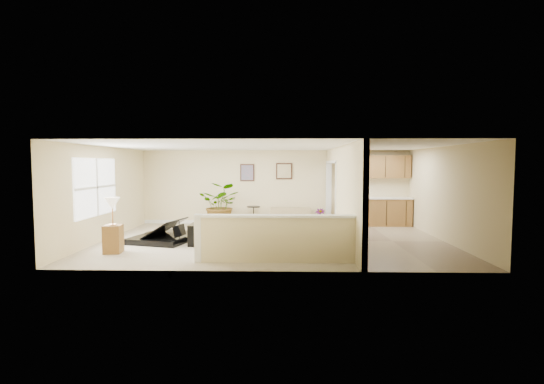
{
  "coord_description": "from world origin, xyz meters",
  "views": [
    {
      "loc": [
        0.26,
        -10.33,
        2.02
      ],
      "look_at": [
        -0.04,
        0.4,
        1.27
      ],
      "focal_mm": 26.0,
      "sensor_mm": 36.0,
      "label": 1
    }
  ],
  "objects_px": {
    "small_plant": "(320,219)",
    "piano_bench": "(199,234)",
    "lamp_stand": "(113,229)",
    "palm_plant": "(221,205)",
    "loveseat": "(291,217)",
    "accent_table": "(254,213)",
    "piano": "(161,220)"
  },
  "relations": [
    {
      "from": "loveseat",
      "to": "accent_table",
      "type": "height_order",
      "value": "loveseat"
    },
    {
      "from": "accent_table",
      "to": "palm_plant",
      "type": "height_order",
      "value": "palm_plant"
    },
    {
      "from": "piano_bench",
      "to": "lamp_stand",
      "type": "distance_m",
      "value": 2.06
    },
    {
      "from": "accent_table",
      "to": "palm_plant",
      "type": "xyz_separation_m",
      "value": [
        -1.02,
        -0.37,
        0.3
      ]
    },
    {
      "from": "accent_table",
      "to": "lamp_stand",
      "type": "distance_m",
      "value": 5.09
    },
    {
      "from": "loveseat",
      "to": "accent_table",
      "type": "relative_size",
      "value": 2.12
    },
    {
      "from": "piano_bench",
      "to": "accent_table",
      "type": "xyz_separation_m",
      "value": [
        1.17,
        3.12,
        0.15
      ]
    },
    {
      "from": "piano",
      "to": "loveseat",
      "type": "height_order",
      "value": "piano"
    },
    {
      "from": "piano_bench",
      "to": "palm_plant",
      "type": "xyz_separation_m",
      "value": [
        0.15,
        2.75,
        0.45
      ]
    },
    {
      "from": "palm_plant",
      "to": "piano",
      "type": "bearing_deg",
      "value": -117.17
    },
    {
      "from": "piano",
      "to": "palm_plant",
      "type": "xyz_separation_m",
      "value": [
        1.23,
        2.4,
        0.15
      ]
    },
    {
      "from": "piano_bench",
      "to": "lamp_stand",
      "type": "relative_size",
      "value": 0.62
    },
    {
      "from": "lamp_stand",
      "to": "small_plant",
      "type": "bearing_deg",
      "value": 36.9
    },
    {
      "from": "piano",
      "to": "palm_plant",
      "type": "distance_m",
      "value": 2.7
    },
    {
      "from": "accent_table",
      "to": "small_plant",
      "type": "height_order",
      "value": "accent_table"
    },
    {
      "from": "loveseat",
      "to": "lamp_stand",
      "type": "distance_m",
      "value": 5.78
    },
    {
      "from": "palm_plant",
      "to": "small_plant",
      "type": "relative_size",
      "value": 2.45
    },
    {
      "from": "piano",
      "to": "palm_plant",
      "type": "relative_size",
      "value": 1.29
    },
    {
      "from": "small_plant",
      "to": "palm_plant",
      "type": "bearing_deg",
      "value": -179.85
    },
    {
      "from": "piano",
      "to": "small_plant",
      "type": "distance_m",
      "value": 5.04
    },
    {
      "from": "accent_table",
      "to": "palm_plant",
      "type": "bearing_deg",
      "value": -160.25
    },
    {
      "from": "palm_plant",
      "to": "small_plant",
      "type": "bearing_deg",
      "value": 0.15
    },
    {
      "from": "piano_bench",
      "to": "palm_plant",
      "type": "distance_m",
      "value": 2.79
    },
    {
      "from": "small_plant",
      "to": "piano_bench",
      "type": "bearing_deg",
      "value": -140.38
    },
    {
      "from": "accent_table",
      "to": "small_plant",
      "type": "xyz_separation_m",
      "value": [
        2.17,
        -0.36,
        -0.15
      ]
    },
    {
      "from": "piano_bench",
      "to": "palm_plant",
      "type": "bearing_deg",
      "value": 86.88
    },
    {
      "from": "palm_plant",
      "to": "small_plant",
      "type": "height_order",
      "value": "palm_plant"
    },
    {
      "from": "piano_bench",
      "to": "loveseat",
      "type": "height_order",
      "value": "loveseat"
    },
    {
      "from": "small_plant",
      "to": "lamp_stand",
      "type": "relative_size",
      "value": 0.48
    },
    {
      "from": "piano_bench",
      "to": "small_plant",
      "type": "bearing_deg",
      "value": 39.62
    },
    {
      "from": "piano",
      "to": "lamp_stand",
      "type": "bearing_deg",
      "value": -100.88
    },
    {
      "from": "piano_bench",
      "to": "loveseat",
      "type": "distance_m",
      "value": 3.81
    }
  ]
}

